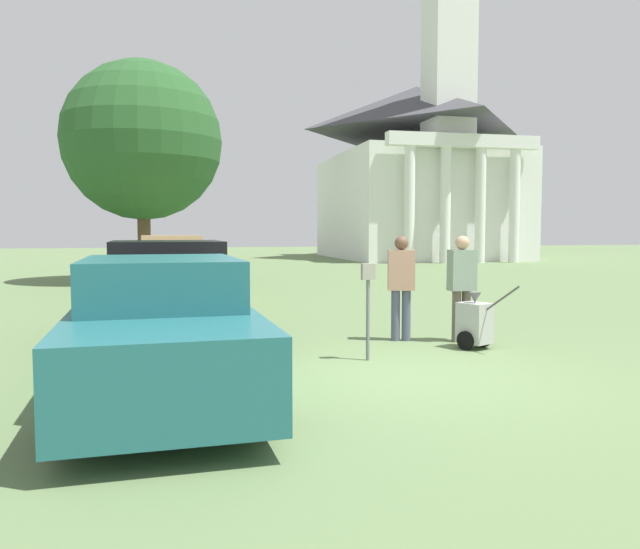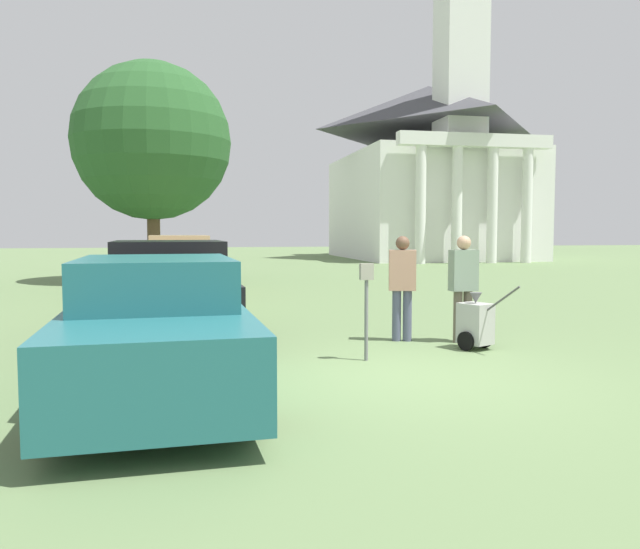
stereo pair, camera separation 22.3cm
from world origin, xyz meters
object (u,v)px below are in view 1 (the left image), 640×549
object	(u,v)px
parked_car_teal	(162,328)
parked_car_sage	(170,280)
parked_car_tan	(171,267)
church	(419,161)
equipment_cart	(475,323)
person_supervisor	(462,282)
parking_meter	(368,293)
person_worker	(401,281)
parked_car_black	(167,293)

from	to	relation	value
parked_car_teal	parked_car_sage	bearing A→B (deg)	87.28
parked_car_tan	church	bearing A→B (deg)	50.23
parked_car_teal	church	xyz separation A→B (m)	(15.25, 30.81, 5.47)
equipment_cart	church	distance (m)	31.74
parked_car_sage	person_supervisor	xyz separation A→B (m)	(4.54, -4.83, 0.27)
parking_meter	equipment_cart	xyz separation A→B (m)	(1.81, 0.46, -0.53)
person_worker	parked_car_tan	bearing A→B (deg)	-50.50
parked_car_teal	parking_meter	bearing A→B (deg)	18.98
parked_car_teal	parked_car_tan	xyz separation A→B (m)	(-0.00, 10.62, 0.05)
parked_car_black	parked_car_sage	xyz separation A→B (m)	(0.00, 3.44, -0.06)
parking_meter	person_worker	bearing A→B (deg)	54.21
parked_car_black	parked_car_sage	size ratio (longest dim) A/B	0.87
parked_car_tan	parking_meter	world-z (taller)	parked_car_tan
parking_meter	parked_car_tan	bearing A→B (deg)	105.65
parking_meter	person_worker	distance (m)	1.65
parked_car_teal	parking_meter	distance (m)	2.89
parked_car_sage	parked_car_tan	distance (m)	3.69
parked_car_black	person_supervisor	xyz separation A→B (m)	(4.54, -1.39, 0.22)
parked_car_sage	parked_car_tan	bearing A→B (deg)	87.29
equipment_cart	church	bearing A→B (deg)	44.99
parked_car_black	parking_meter	distance (m)	3.62
equipment_cart	parked_car_teal	bearing A→B (deg)	173.94
parked_car_sage	person_supervisor	size ratio (longest dim) A/B	3.21
parked_car_teal	person_supervisor	world-z (taller)	person_supervisor
parked_car_teal	church	bearing A→B (deg)	60.96
parked_car_teal	parked_car_black	world-z (taller)	parked_car_black
parked_car_black	equipment_cart	distance (m)	4.91
parked_car_teal	person_worker	xyz separation A→B (m)	(3.64, 2.41, 0.25)
person_worker	church	size ratio (longest dim) A/B	0.07
church	parking_meter	bearing A→B (deg)	-112.90
parked_car_tan	equipment_cart	size ratio (longest dim) A/B	4.70
parked_car_teal	equipment_cart	xyz separation A→B (m)	(4.48, 1.52, -0.31)
parked_car_sage	equipment_cart	xyz separation A→B (m)	(4.48, -5.41, -0.29)
parked_car_sage	person_worker	bearing A→B (deg)	-53.90
parking_meter	person_worker	size ratio (longest dim) A/B	0.79
parking_meter	parked_car_teal	bearing A→B (deg)	-158.30
person_worker	equipment_cart	world-z (taller)	person_worker
parked_car_black	person_worker	world-z (taller)	person_worker
parked_car_teal	parked_car_tan	size ratio (longest dim) A/B	1.10
parked_car_teal	parked_car_sage	size ratio (longest dim) A/B	0.96
parked_car_sage	person_worker	xyz separation A→B (m)	(3.64, -4.53, 0.27)
parked_car_sage	person_supervisor	distance (m)	6.63
parked_car_black	parking_meter	xyz separation A→B (m)	(2.68, -2.43, 0.18)
parked_car_tan	equipment_cart	xyz separation A→B (m)	(4.48, -9.10, -0.36)
parked_car_tan	person_worker	size ratio (longest dim) A/B	2.80
parked_car_sage	person_supervisor	world-z (taller)	person_supervisor
parked_car_tan	parking_meter	xyz separation A→B (m)	(2.68, -9.56, 0.17)
person_worker	person_supervisor	distance (m)	0.95
parked_car_teal	person_worker	distance (m)	4.37
parked_car_sage	church	bearing A→B (deg)	54.73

